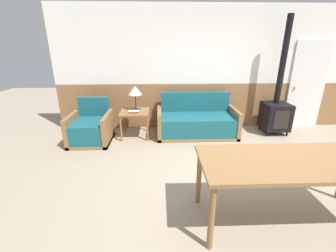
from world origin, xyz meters
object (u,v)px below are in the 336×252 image
Objects in this scene: table_lamp at (135,91)px; armchair at (91,129)px; side_table at (135,115)px; couch at (197,123)px; dining_table at (293,166)px; wood_stove at (276,109)px.

armchair is at bearing -158.84° from table_lamp.
side_table is at bearing 9.69° from armchair.
table_lamp is at bearing 177.02° from couch.
armchair reaches higher than dining_table.
couch reaches higher than dining_table.
dining_table reaches higher than side_table.
couch is 1.49m from table_lamp.
wood_stove is (3.07, -0.01, -0.42)m from table_lamp.
wood_stove is at bearing 66.19° from dining_table.
table_lamp is at bearing 81.10° from side_table.
table_lamp is (0.89, 0.35, 0.71)m from armchair.
wood_stove reaches higher than side_table.
side_table is 0.50m from table_lamp.
dining_table is (1.90, -2.67, -0.28)m from table_lamp.
armchair is (-2.21, -0.28, -0.01)m from couch.
table_lamp reaches higher than couch.
couch is 1.35m from side_table.
side_table is 3.09m from wood_stove.
wood_stove reaches higher than couch.
armchair is 1.67× the size of table_lamp.
wood_stove reaches higher than armchair.
table_lamp reaches higher than armchair.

